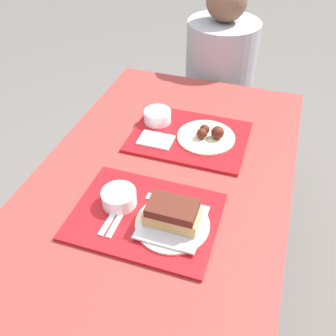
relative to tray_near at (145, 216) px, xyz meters
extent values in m
plane|color=#605B56|center=(-0.01, 0.18, -0.74)|extent=(12.00, 12.00, 0.00)
cube|color=maroon|center=(-0.01, 0.18, -0.03)|extent=(0.87, 1.46, 0.04)
cylinder|color=maroon|center=(-0.39, 0.83, -0.39)|extent=(0.07, 0.07, 0.69)
cylinder|color=maroon|center=(0.36, 0.83, -0.39)|extent=(0.07, 0.07, 0.69)
cube|color=maroon|center=(-0.01, 1.13, -0.28)|extent=(0.82, 0.28, 0.04)
cylinder|color=maroon|center=(-0.36, 1.13, -0.52)|extent=(0.06, 0.06, 0.44)
cylinder|color=maroon|center=(0.34, 1.13, -0.52)|extent=(0.06, 0.06, 0.44)
cube|color=#B21419|center=(0.00, 0.00, 0.00)|extent=(0.44, 0.33, 0.01)
cube|color=#B21419|center=(0.02, 0.44, 0.00)|extent=(0.44, 0.33, 0.01)
cylinder|color=white|center=(-0.09, 0.02, 0.03)|extent=(0.11, 0.11, 0.05)
cylinder|color=beige|center=(-0.09, 0.02, 0.05)|extent=(0.10, 0.10, 0.01)
cylinder|color=beige|center=(0.09, -0.01, 0.01)|extent=(0.22, 0.22, 0.01)
cube|color=silver|center=(0.09, -0.01, 0.02)|extent=(0.18, 0.18, 0.01)
cube|color=tan|center=(0.09, -0.01, 0.04)|extent=(0.16, 0.09, 0.04)
cube|color=#4C1E14|center=(0.09, -0.01, 0.08)|extent=(0.14, 0.09, 0.03)
cube|color=white|center=(-0.09, -0.03, 0.01)|extent=(0.02, 0.17, 0.00)
cube|color=white|center=(-0.07, -0.03, 0.01)|extent=(0.02, 0.17, 0.00)
cube|color=#A59E93|center=(0.00, 0.07, 0.01)|extent=(0.04, 0.03, 0.01)
cylinder|color=white|center=(-0.13, 0.49, 0.03)|extent=(0.11, 0.11, 0.05)
cylinder|color=beige|center=(-0.13, 0.49, 0.05)|extent=(0.10, 0.10, 0.01)
cylinder|color=beige|center=(0.08, 0.44, 0.01)|extent=(0.22, 0.22, 0.01)
sphere|color=#4C190F|center=(0.12, 0.44, 0.04)|extent=(0.05, 0.05, 0.05)
sphere|color=#4C190F|center=(0.07, 0.45, 0.03)|extent=(0.04, 0.04, 0.04)
sphere|color=#4C190F|center=(0.07, 0.43, 0.03)|extent=(0.04, 0.04, 0.04)
cube|color=white|center=(-0.09, 0.36, 0.01)|extent=(0.13, 0.09, 0.01)
cylinder|color=#9E9EA3|center=(-0.01, 1.13, -0.03)|extent=(0.36, 0.36, 0.47)
sphere|color=brown|center=(-0.01, 1.13, 0.30)|extent=(0.20, 0.20, 0.20)
camera|label=1|loc=(0.30, -0.70, 0.86)|focal=40.00mm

